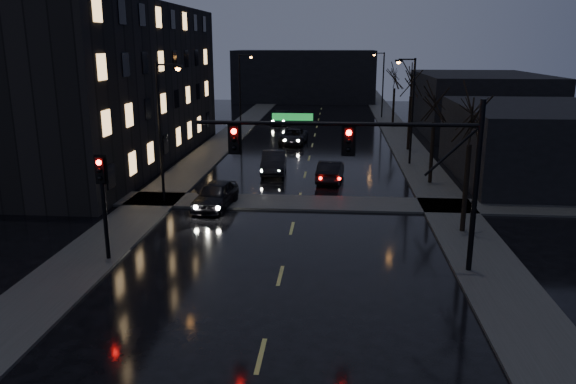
% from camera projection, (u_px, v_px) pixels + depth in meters
% --- Properties ---
extents(sidewalk_left, '(3.00, 140.00, 0.12)m').
position_uv_depth(sidewalk_left, '(214.00, 149.00, 49.18)').
color(sidewalk_left, '#2D2D2B').
rests_on(sidewalk_left, ground).
extents(sidewalk_right, '(3.00, 140.00, 0.12)m').
position_uv_depth(sidewalk_right, '(410.00, 152.00, 47.79)').
color(sidewalk_right, '#2D2D2B').
rests_on(sidewalk_right, ground).
extents(sidewalk_cross, '(40.00, 3.00, 0.12)m').
position_uv_depth(sidewalk_cross, '(298.00, 203.00, 32.60)').
color(sidewalk_cross, '#2D2D2B').
rests_on(sidewalk_cross, ground).
extents(apartment_block, '(12.00, 30.00, 12.00)m').
position_uv_depth(apartment_block, '(96.00, 84.00, 43.50)').
color(apartment_block, black).
rests_on(apartment_block, ground).
extents(commercial_right_near, '(10.00, 14.00, 5.00)m').
position_uv_depth(commercial_right_near, '(534.00, 143.00, 37.93)').
color(commercial_right_near, black).
rests_on(commercial_right_near, ground).
extents(commercial_right_far, '(12.00, 18.00, 6.00)m').
position_uv_depth(commercial_right_far, '(478.00, 103.00, 58.87)').
color(commercial_right_far, black).
rests_on(commercial_right_far, ground).
extents(far_block, '(22.00, 10.00, 8.00)m').
position_uv_depth(far_block, '(304.00, 76.00, 89.14)').
color(far_block, black).
rests_on(far_block, ground).
extents(signal_mast, '(11.11, 0.41, 7.00)m').
position_uv_depth(signal_mast, '(380.00, 153.00, 21.90)').
color(signal_mast, black).
rests_on(signal_mast, ground).
extents(signal_pole_left, '(0.35, 0.41, 4.53)m').
position_uv_depth(signal_pole_left, '(103.00, 193.00, 23.30)').
color(signal_pole_left, black).
rests_on(signal_pole_left, ground).
extents(tree_near, '(3.52, 3.52, 8.08)m').
position_uv_depth(tree_near, '(473.00, 106.00, 26.00)').
color(tree_near, black).
rests_on(tree_near, ground).
extents(tree_mid_a, '(3.30, 3.30, 7.58)m').
position_uv_depth(tree_mid_a, '(436.00, 95.00, 35.73)').
color(tree_mid_a, black).
rests_on(tree_mid_a, ground).
extents(tree_mid_b, '(3.74, 3.74, 8.59)m').
position_uv_depth(tree_mid_b, '(412.00, 73.00, 47.09)').
color(tree_mid_b, black).
rests_on(tree_mid_b, ground).
extents(tree_far, '(3.43, 3.43, 7.88)m').
position_uv_depth(tree_far, '(395.00, 72.00, 60.71)').
color(tree_far, black).
rests_on(tree_far, ground).
extents(streetlight_l_near, '(1.53, 0.28, 8.00)m').
position_uv_depth(streetlight_l_near, '(163.00, 122.00, 31.53)').
color(streetlight_l_near, black).
rests_on(streetlight_l_near, ground).
extents(streetlight_l_far, '(1.53, 0.28, 8.00)m').
position_uv_depth(streetlight_l_far, '(242.00, 86.00, 57.53)').
color(streetlight_l_far, black).
rests_on(streetlight_l_far, ground).
extents(streetlight_r_mid, '(1.53, 0.28, 8.00)m').
position_uv_depth(streetlight_r_mid, '(410.00, 102.00, 41.85)').
color(streetlight_r_mid, black).
rests_on(streetlight_r_mid, ground).
extents(streetlight_r_far, '(1.53, 0.28, 8.00)m').
position_uv_depth(streetlight_r_far, '(381.00, 79.00, 68.82)').
color(streetlight_r_far, black).
rests_on(streetlight_r_far, ground).
extents(oncoming_car_a, '(2.26, 4.61, 1.51)m').
position_uv_depth(oncoming_car_a, '(215.00, 195.00, 31.61)').
color(oncoming_car_a, black).
rests_on(oncoming_car_a, ground).
extents(oncoming_car_b, '(1.90, 4.83, 1.56)m').
position_uv_depth(oncoming_car_b, '(274.00, 162.00, 40.21)').
color(oncoming_car_b, black).
rests_on(oncoming_car_b, ground).
extents(oncoming_car_c, '(2.61, 5.08, 1.37)m').
position_uv_depth(oncoming_car_c, '(293.00, 136.00, 52.01)').
color(oncoming_car_c, black).
rests_on(oncoming_car_c, ground).
extents(oncoming_car_d, '(2.08, 4.87, 1.40)m').
position_uv_depth(oncoming_car_d, '(280.00, 118.00, 64.69)').
color(oncoming_car_d, black).
rests_on(oncoming_car_d, ground).
extents(lead_car, '(1.92, 4.43, 1.42)m').
position_uv_depth(lead_car, '(330.00, 171.00, 37.80)').
color(lead_car, black).
rests_on(lead_car, ground).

